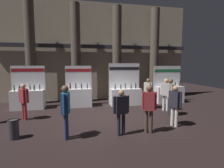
{
  "coord_description": "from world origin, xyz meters",
  "views": [
    {
      "loc": [
        -1.43,
        -7.76,
        2.39
      ],
      "look_at": [
        0.48,
        1.24,
        1.39
      ],
      "focal_mm": 28.17,
      "sensor_mm": 36.0,
      "label": 1
    }
  ],
  "objects_px": {
    "exhibitor_booth_0": "(28,98)",
    "exhibitor_booth_3": "(169,93)",
    "visitor_1": "(149,105)",
    "visitor_7": "(24,98)",
    "trash_bin": "(13,129)",
    "exhibitor_booth_2": "(125,95)",
    "visitor_2": "(66,107)",
    "visitor_0": "(166,92)",
    "visitor_5": "(170,94)",
    "exhibitor_booth_1": "(79,96)",
    "visitor_8": "(175,102)",
    "visitor_3": "(148,90)",
    "visitor_4": "(121,108)"
  },
  "relations": [
    {
      "from": "exhibitor_booth_1",
      "to": "visitor_5",
      "type": "distance_m",
      "value": 4.99
    },
    {
      "from": "trash_bin",
      "to": "visitor_1",
      "type": "xyz_separation_m",
      "value": [
        4.49,
        -0.44,
        0.69
      ]
    },
    {
      "from": "visitor_3",
      "to": "visitor_4",
      "type": "bearing_deg",
      "value": 121.36
    },
    {
      "from": "exhibitor_booth_2",
      "to": "visitor_1",
      "type": "xyz_separation_m",
      "value": [
        -0.43,
        -4.38,
        0.4
      ]
    },
    {
      "from": "exhibitor_booth_3",
      "to": "visitor_4",
      "type": "bearing_deg",
      "value": -134.28
    },
    {
      "from": "visitor_1",
      "to": "visitor_7",
      "type": "height_order",
      "value": "visitor_1"
    },
    {
      "from": "exhibitor_booth_0",
      "to": "visitor_0",
      "type": "xyz_separation_m",
      "value": [
        7.12,
        -1.88,
        0.4
      ]
    },
    {
      "from": "exhibitor_booth_2",
      "to": "visitor_2",
      "type": "height_order",
      "value": "exhibitor_booth_2"
    },
    {
      "from": "exhibitor_booth_0",
      "to": "exhibitor_booth_3",
      "type": "relative_size",
      "value": 1.01
    },
    {
      "from": "visitor_4",
      "to": "visitor_8",
      "type": "height_order",
      "value": "visitor_8"
    },
    {
      "from": "exhibitor_booth_2",
      "to": "visitor_4",
      "type": "xyz_separation_m",
      "value": [
        -1.44,
        -4.38,
        0.33
      ]
    },
    {
      "from": "exhibitor_booth_0",
      "to": "exhibitor_booth_1",
      "type": "relative_size",
      "value": 1.0
    },
    {
      "from": "trash_bin",
      "to": "exhibitor_booth_2",
      "type": "bearing_deg",
      "value": 38.67
    },
    {
      "from": "exhibitor_booth_3",
      "to": "visitor_3",
      "type": "xyz_separation_m",
      "value": [
        -1.94,
        -1.18,
        0.39
      ]
    },
    {
      "from": "exhibitor_booth_3",
      "to": "exhibitor_booth_1",
      "type": "bearing_deg",
      "value": 179.34
    },
    {
      "from": "exhibitor_booth_1",
      "to": "trash_bin",
      "type": "distance_m",
      "value": 4.64
    },
    {
      "from": "exhibitor_booth_1",
      "to": "exhibitor_booth_3",
      "type": "relative_size",
      "value": 1.01
    },
    {
      "from": "visitor_1",
      "to": "visitor_7",
      "type": "bearing_deg",
      "value": 170.8
    },
    {
      "from": "exhibitor_booth_3",
      "to": "visitor_1",
      "type": "relative_size",
      "value": 1.37
    },
    {
      "from": "exhibitor_booth_0",
      "to": "exhibitor_booth_1",
      "type": "bearing_deg",
      "value": -0.13
    },
    {
      "from": "exhibitor_booth_3",
      "to": "exhibitor_booth_0",
      "type": "bearing_deg",
      "value": 179.51
    },
    {
      "from": "exhibitor_booth_3",
      "to": "visitor_7",
      "type": "bearing_deg",
      "value": -166.5
    },
    {
      "from": "trash_bin",
      "to": "visitor_1",
      "type": "relative_size",
      "value": 0.38
    },
    {
      "from": "exhibitor_booth_0",
      "to": "visitor_8",
      "type": "relative_size",
      "value": 1.47
    },
    {
      "from": "exhibitor_booth_0",
      "to": "visitor_0",
      "type": "height_order",
      "value": "exhibitor_booth_0"
    },
    {
      "from": "exhibitor_booth_1",
      "to": "exhibitor_booth_2",
      "type": "relative_size",
      "value": 0.94
    },
    {
      "from": "trash_bin",
      "to": "visitor_1",
      "type": "distance_m",
      "value": 4.57
    },
    {
      "from": "exhibitor_booth_3",
      "to": "visitor_5",
      "type": "distance_m",
      "value": 3.12
    },
    {
      "from": "visitor_0",
      "to": "exhibitor_booth_2",
      "type": "bearing_deg",
      "value": 166.24
    },
    {
      "from": "exhibitor_booth_2",
      "to": "exhibitor_booth_3",
      "type": "relative_size",
      "value": 1.07
    },
    {
      "from": "exhibitor_booth_0",
      "to": "exhibitor_booth_1",
      "type": "distance_m",
      "value": 2.72
    },
    {
      "from": "visitor_5",
      "to": "visitor_7",
      "type": "relative_size",
      "value": 1.11
    },
    {
      "from": "visitor_1",
      "to": "visitor_7",
      "type": "distance_m",
      "value": 5.33
    },
    {
      "from": "visitor_0",
      "to": "visitor_7",
      "type": "height_order",
      "value": "visitor_0"
    },
    {
      "from": "visitor_0",
      "to": "exhibitor_booth_0",
      "type": "bearing_deg",
      "value": -162.19
    },
    {
      "from": "exhibitor_booth_2",
      "to": "visitor_2",
      "type": "relative_size",
      "value": 1.42
    },
    {
      "from": "visitor_0",
      "to": "visitor_5",
      "type": "height_order",
      "value": "visitor_5"
    },
    {
      "from": "exhibitor_booth_0",
      "to": "trash_bin",
      "type": "height_order",
      "value": "exhibitor_booth_0"
    },
    {
      "from": "exhibitor_booth_1",
      "to": "visitor_8",
      "type": "distance_m",
      "value": 5.43
    },
    {
      "from": "visitor_0",
      "to": "exhibitor_booth_1",
      "type": "bearing_deg",
      "value": -170.48
    },
    {
      "from": "exhibitor_booth_0",
      "to": "visitor_3",
      "type": "relative_size",
      "value": 1.41
    },
    {
      "from": "exhibitor_booth_0",
      "to": "visitor_4",
      "type": "bearing_deg",
      "value": -48.38
    },
    {
      "from": "visitor_4",
      "to": "exhibitor_booth_0",
      "type": "bearing_deg",
      "value": 119.32
    },
    {
      "from": "visitor_7",
      "to": "visitor_2",
      "type": "bearing_deg",
      "value": -3.38
    },
    {
      "from": "exhibitor_booth_3",
      "to": "visitor_4",
      "type": "xyz_separation_m",
      "value": [
        -4.34,
        -4.45,
        0.33
      ]
    },
    {
      "from": "visitor_7",
      "to": "visitor_8",
      "type": "relative_size",
      "value": 0.99
    },
    {
      "from": "exhibitor_booth_2",
      "to": "trash_bin",
      "type": "height_order",
      "value": "exhibitor_booth_2"
    },
    {
      "from": "visitor_0",
      "to": "visitor_7",
      "type": "relative_size",
      "value": 1.06
    },
    {
      "from": "exhibitor_booth_0",
      "to": "visitor_4",
      "type": "relative_size",
      "value": 1.49
    },
    {
      "from": "visitor_0",
      "to": "visitor_3",
      "type": "relative_size",
      "value": 1.01
    }
  ]
}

